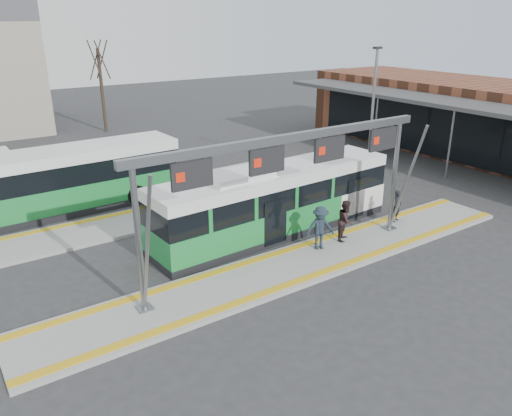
{
  "coord_description": "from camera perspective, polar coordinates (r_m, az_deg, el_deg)",
  "views": [
    {
      "loc": [
        -11.57,
        -13.69,
        9.28
      ],
      "look_at": [
        -0.12,
        3.0,
        1.54
      ],
      "focal_mm": 35.0,
      "sensor_mm": 36.0,
      "label": 1
    }
  ],
  "objects": [
    {
      "name": "hero_bus",
      "position": [
        22.54,
        2.12,
        0.75
      ],
      "size": [
        12.07,
        3.07,
        3.29
      ],
      "rotation": [
        0.0,
        0.0,
        0.04
      ],
      "color": "black",
      "rests_on": "ground"
    },
    {
      "name": "gantry",
      "position": [
        18.58,
        4.23,
        5.33
      ],
      "size": [
        13.0,
        1.68,
        5.2
      ],
      "color": "slate",
      "rests_on": "platform_main"
    },
    {
      "name": "lamp_east",
      "position": [
        29.12,
        13.12,
        10.27
      ],
      "size": [
        0.5,
        0.25,
        7.83
      ],
      "color": "slate",
      "rests_on": "ground"
    },
    {
      "name": "platform_second",
      "position": [
        24.75,
        -14.1,
        -1.56
      ],
      "size": [
        20.0,
        3.0,
        0.15
      ],
      "primitive_type": "cube",
      "color": "gray",
      "rests_on": "ground"
    },
    {
      "name": "tactile_second",
      "position": [
        25.74,
        -15.04,
        -0.57
      ],
      "size": [
        20.0,
        0.35,
        0.02
      ],
      "color": "gold",
      "rests_on": "platform_second"
    },
    {
      "name": "passenger_b",
      "position": [
        21.99,
        10.21,
        -1.39
      ],
      "size": [
        1.11,
        1.05,
        1.8
      ],
      "primitive_type": "imported",
      "rotation": [
        0.0,
        0.0,
        0.59
      ],
      "color": "#2C1D1E",
      "rests_on": "platform_main"
    },
    {
      "name": "bg_bus_green",
      "position": [
        26.81,
        -22.27,
        2.64
      ],
      "size": [
        12.84,
        3.08,
        3.19
      ],
      "rotation": [
        0.0,
        0.0,
        0.03
      ],
      "color": "black",
      "rests_on": "ground"
    },
    {
      "name": "passenger_a",
      "position": [
        24.59,
        15.8,
        0.25
      ],
      "size": [
        0.64,
        0.51,
        1.54
      ],
      "primitive_type": "imported",
      "rotation": [
        0.0,
        0.0,
        0.27
      ],
      "color": "black",
      "rests_on": "platform_main"
    },
    {
      "name": "passenger_c",
      "position": [
        20.93,
        7.34,
        -2.27
      ],
      "size": [
        1.38,
        1.07,
        1.88
      ],
      "primitive_type": "imported",
      "rotation": [
        0.0,
        0.0,
        -0.35
      ],
      "color": "#1D2935",
      "rests_on": "platform_main"
    },
    {
      "name": "ground",
      "position": [
        20.19,
        5.14,
        -6.53
      ],
      "size": [
        120.0,
        120.0,
        0.0
      ],
      "primitive_type": "plane",
      "color": "#2D2D30",
      "rests_on": "ground"
    },
    {
      "name": "tactile_main",
      "position": [
        20.11,
        5.15,
        -6.12
      ],
      "size": [
        22.0,
        2.65,
        0.02
      ],
      "color": "gold",
      "rests_on": "platform_main"
    },
    {
      "name": "platform_main",
      "position": [
        20.15,
        5.14,
        -6.34
      ],
      "size": [
        22.0,
        3.0,
        0.15
      ],
      "primitive_type": "cube",
      "color": "gray",
      "rests_on": "ground"
    },
    {
      "name": "tree_mid",
      "position": [
        45.1,
        -17.54,
        15.79
      ],
      "size": [
        1.4,
        1.4,
        7.84
      ],
      "color": "#382B21",
      "rests_on": "ground"
    }
  ]
}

